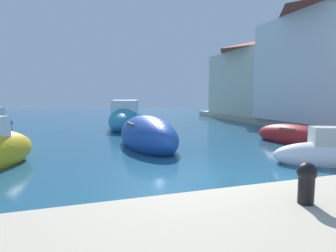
% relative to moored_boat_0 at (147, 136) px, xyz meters
% --- Properties ---
extents(ground, '(80.00, 80.00, 0.00)m').
position_rel_moored_boat_0_xyz_m(ground, '(0.23, -5.05, -0.48)').
color(ground, '#1E5170').
extents(moored_boat_0, '(2.27, 4.99, 1.72)m').
position_rel_moored_boat_0_xyz_m(moored_boat_0, '(0.00, 0.00, 0.00)').
color(moored_boat_0, '#1E479E').
rests_on(moored_boat_0, ground).
extents(moored_boat_1, '(3.24, 2.31, 1.41)m').
position_rel_moored_boat_0_xyz_m(moored_boat_1, '(4.58, -4.73, -0.12)').
color(moored_boat_1, white).
rests_on(moored_boat_1, ground).
extents(moored_boat_3, '(3.88, 6.75, 2.31)m').
position_rel_moored_boat_0_xyz_m(moored_boat_3, '(0.45, 7.44, 0.14)').
color(moored_boat_3, teal).
rests_on(moored_boat_3, ground).
extents(moored_boat_6, '(2.13, 3.88, 1.13)m').
position_rel_moored_boat_0_xyz_m(moored_boat_6, '(6.58, -1.10, -0.16)').
color(moored_boat_6, '#B21E1E').
rests_on(moored_boat_6, ground).
extents(waterfront_building_annex, '(6.15, 10.40, 6.62)m').
position_rel_moored_boat_0_xyz_m(waterfront_building_annex, '(13.23, 10.05, 3.38)').
color(waterfront_building_annex, beige).
rests_on(waterfront_building_annex, quay_promenade).
extents(mooring_bollard, '(0.30, 0.30, 0.65)m').
position_rel_moored_boat_0_xyz_m(mooring_bollard, '(0.46, -8.12, 0.39)').
color(mooring_bollard, black).
rests_on(mooring_bollard, quay_promenade).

